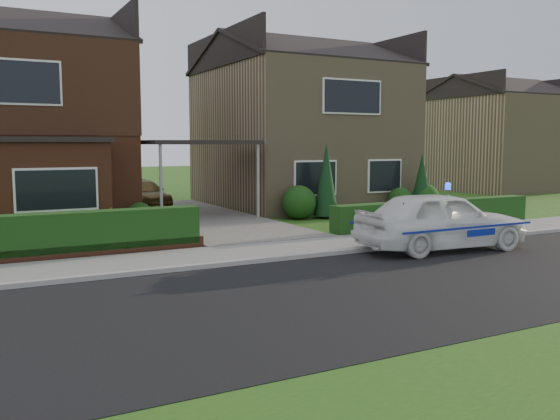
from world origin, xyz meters
TOP-DOWN VIEW (x-y plane):
  - ground at (0.00, 0.00)m, footprint 120.00×120.00m
  - road at (0.00, 0.00)m, footprint 60.00×6.00m
  - kerb at (0.00, 3.05)m, footprint 60.00×0.16m
  - sidewalk at (0.00, 4.10)m, footprint 60.00×2.00m
  - driveway at (0.00, 11.00)m, footprint 3.80×12.00m
  - house_left at (-5.78, 13.90)m, footprint 7.50×9.53m
  - house_right at (5.80, 13.99)m, footprint 7.50×8.06m
  - carport_link at (0.00, 10.95)m, footprint 3.80×3.00m
  - dwarf_wall at (-5.80, 5.30)m, footprint 7.70×0.25m
  - hedge_left at (-5.80, 5.45)m, footprint 7.50×0.55m
  - hedge_right at (5.80, 5.35)m, footprint 7.50×0.55m
  - shrub_left_mid at (-4.00, 9.30)m, footprint 1.32×1.32m
  - shrub_left_near at (-2.40, 9.60)m, footprint 0.84×0.84m
  - shrub_right_near at (3.20, 9.40)m, footprint 1.20×1.20m
  - shrub_right_mid at (7.80, 9.50)m, footprint 0.96×0.96m
  - shrub_right_far at (8.80, 9.20)m, footprint 1.08×1.08m
  - conifer_a at (4.20, 9.20)m, footprint 0.90×0.90m
  - conifer_b at (8.60, 9.20)m, footprint 0.90×0.90m
  - neighbour_right at (20.00, 16.00)m, footprint 6.50×7.00m
  - police_car at (3.26, 2.40)m, footprint 4.01×4.51m
  - driveway_car at (-1.00, 14.50)m, footprint 1.58×3.74m
  - potted_plant_b at (-3.65, 8.46)m, footprint 0.58×0.54m
  - potted_plant_c at (-2.50, 6.00)m, footprint 0.43×0.43m

SIDE VIEW (x-z plane):
  - ground at x=0.00m, z-range 0.00..0.00m
  - road at x=0.00m, z-range -0.01..0.01m
  - hedge_left at x=-5.80m, z-range -0.45..0.45m
  - hedge_right at x=5.80m, z-range -0.40..0.40m
  - sidewalk at x=0.00m, z-range 0.00..0.10m
  - kerb at x=0.00m, z-range 0.00..0.12m
  - driveway at x=0.00m, z-range 0.00..0.12m
  - dwarf_wall at x=-5.80m, z-range 0.00..0.36m
  - potted_plant_c at x=-2.50m, z-range 0.00..0.73m
  - potted_plant_b at x=-3.65m, z-range 0.00..0.83m
  - shrub_left_near at x=-2.40m, z-range 0.00..0.84m
  - shrub_right_mid at x=7.80m, z-range 0.00..0.96m
  - shrub_right_far at x=8.80m, z-range 0.00..1.08m
  - shrub_right_near at x=3.20m, z-range 0.00..1.20m
  - driveway_car at x=-1.00m, z-range 0.12..1.20m
  - shrub_left_mid at x=-4.00m, z-range 0.00..1.32m
  - police_car at x=3.26m, z-range -0.08..1.57m
  - conifer_b at x=8.60m, z-range 0.00..2.20m
  - conifer_a at x=4.20m, z-range 0.00..2.60m
  - neighbour_right at x=20.00m, z-range 0.00..5.20m
  - carport_link at x=0.00m, z-range 1.27..4.04m
  - house_right at x=5.80m, z-range 0.04..7.29m
  - house_left at x=-5.78m, z-range 0.19..7.44m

